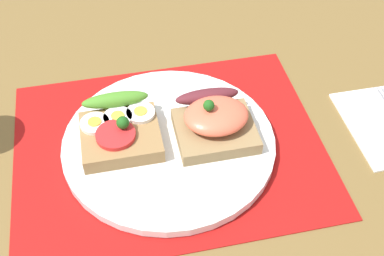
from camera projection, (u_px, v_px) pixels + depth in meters
The scene contains 5 objects.
ground_plane at pixel (170, 155), 65.32cm from camera, with size 120.00×90.00×3.20cm, color brown.
placemat at pixel (169, 147), 64.05cm from camera, with size 38.96×30.79×0.30cm, color #A51210.
plate at pixel (169, 143), 63.52cm from camera, with size 26.89×26.89×1.16cm, color white.
sandwich_egg_tomato at pixel (120, 130), 62.22cm from camera, with size 9.69×10.20×4.25cm.
sandwich_salmon at pixel (215, 121), 62.52cm from camera, with size 9.85×9.91×5.72cm.
Camera 1 is at (-5.85, -41.96, 48.33)cm, focal length 46.85 mm.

